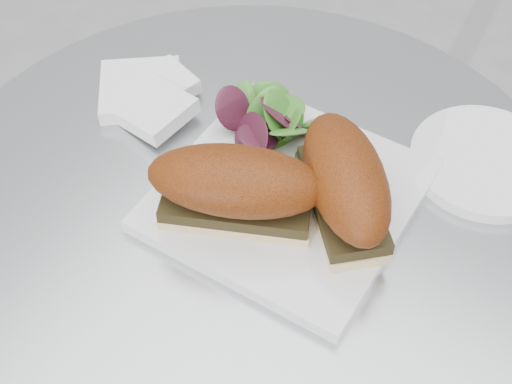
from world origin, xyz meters
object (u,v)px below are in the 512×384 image
sandwich_left (236,187)px  sandwich_right (345,183)px  plate (288,196)px  saucer (485,161)px

sandwich_left → sandwich_right: bearing=11.4°
plate → saucer: plate is taller
plate → sandwich_right: (0.06, 0.01, 0.05)m
sandwich_right → sandwich_left: bearing=-97.7°
plate → sandwich_right: sandwich_right is taller
sandwich_left → saucer: (0.17, 0.21, -0.05)m
sandwich_left → sandwich_right: same height
sandwich_left → sandwich_right: size_ratio=1.11×
sandwich_right → saucer: size_ratio=1.05×
plate → saucer: bearing=47.8°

